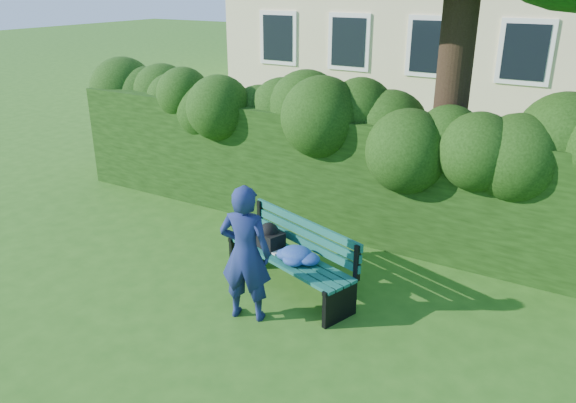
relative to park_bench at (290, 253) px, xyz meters
The scene contains 4 objects.
ground 0.60m from the park_bench, 162.68° to the right, with size 80.00×80.00×0.00m, color #2A5B17.
hedge 2.16m from the park_bench, 98.96° to the left, with size 10.00×1.00×1.80m.
park_bench is the anchor object (origin of this frame).
man_reading 0.87m from the park_bench, 97.33° to the right, with size 0.59×0.39×1.62m, color navy.
Camera 1 is at (3.52, -5.25, 3.64)m, focal length 35.00 mm.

